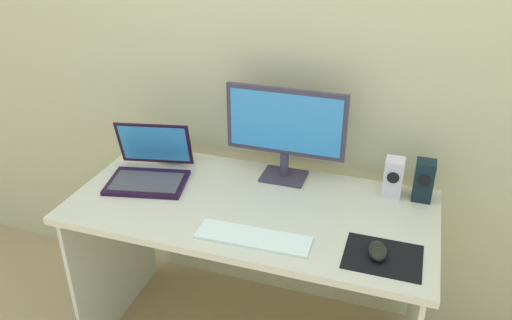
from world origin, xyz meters
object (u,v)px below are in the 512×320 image
speaker_right (424,180)px  monitor (285,129)px  speaker_near_monitor (393,177)px  keyboard_external (253,238)px  laptop (150,169)px  mouse (378,251)px  fishbowl (174,144)px

speaker_right → monitor: bearing=-179.3°
speaker_right → speaker_near_monitor: 0.11m
speaker_right → keyboard_external: size_ratio=0.41×
monitor → keyboard_external: bearing=-88.1°
laptop → mouse: bearing=-13.3°
speaker_right → mouse: size_ratio=1.62×
speaker_right → mouse: (-0.12, -0.41, -0.06)m
laptop → keyboard_external: size_ratio=0.92×
fishbowl → mouse: 1.02m
monitor → speaker_near_monitor: bearing=0.9°
fishbowl → keyboard_external: size_ratio=0.39×
speaker_near_monitor → fishbowl: 0.94m
mouse → fishbowl: bearing=147.6°
monitor → speaker_near_monitor: 0.46m
monitor → speaker_right: bearing=0.7°
laptop → mouse: 0.98m
mouse → laptop: bearing=158.3°
mouse → keyboard_external: bearing=176.8°
speaker_near_monitor → mouse: size_ratio=1.52×
speaker_right → fishbowl: bearing=179.8°
laptop → monitor: bearing=19.2°
speaker_near_monitor → fishbowl: (-0.94, 0.00, -0.00)m
speaker_near_monitor → monitor: bearing=-179.1°
speaker_right → laptop: size_ratio=0.44×
speaker_near_monitor → keyboard_external: (-0.42, -0.45, -0.07)m
speaker_near_monitor → laptop: 0.98m
monitor → laptop: size_ratio=1.34×
speaker_near_monitor → fishbowl: speaker_near_monitor is taller
speaker_near_monitor → mouse: 0.42m
speaker_right → mouse: speaker_right is taller
fishbowl → mouse: bearing=-24.0°
laptop → keyboard_external: 0.60m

